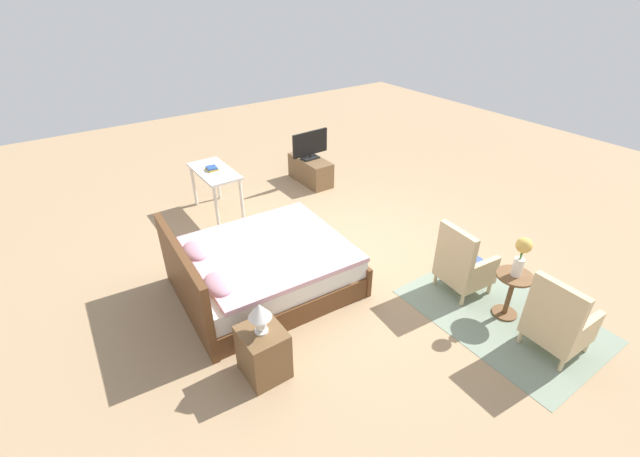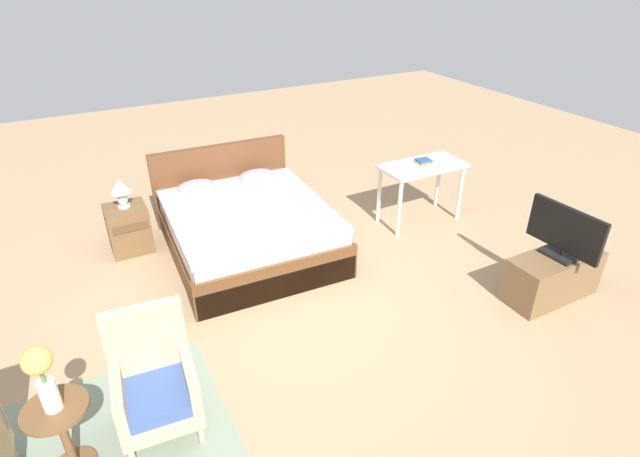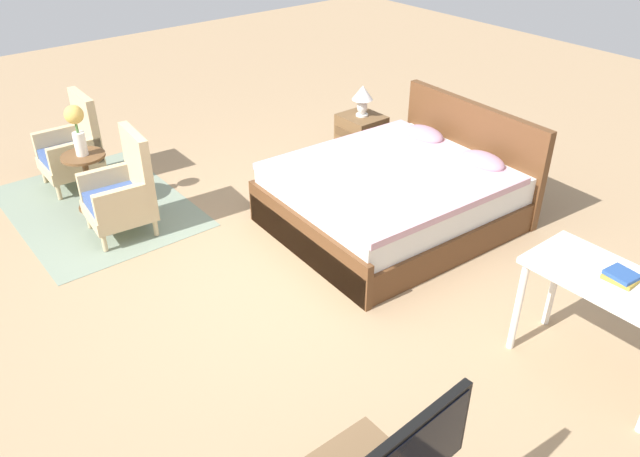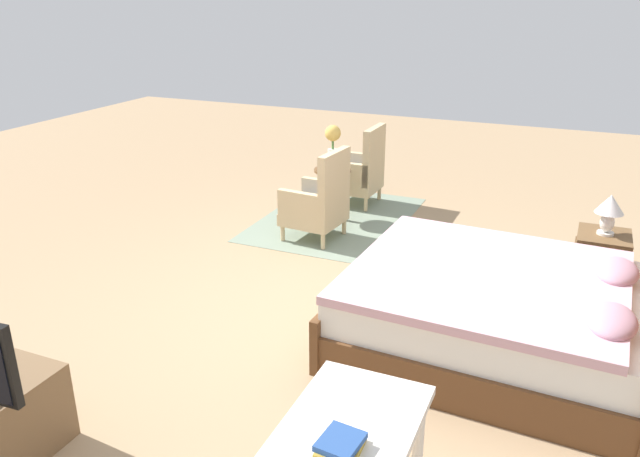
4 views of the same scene
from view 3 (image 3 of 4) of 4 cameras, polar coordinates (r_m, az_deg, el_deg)
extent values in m
plane|color=#A38460|center=(5.18, -2.28, -3.76)|extent=(16.00, 16.00, 0.00)
cube|color=gray|center=(6.44, -19.63, 1.92)|extent=(2.10, 1.50, 0.01)
cube|color=brown|center=(5.75, 6.66, 1.58)|extent=(1.76, 2.10, 0.28)
cube|color=white|center=(5.63, 6.83, 3.88)|extent=(1.69, 2.02, 0.24)
cube|color=#CC9EAD|center=(5.51, 6.29, 5.04)|extent=(1.73, 1.86, 0.06)
cube|color=brown|center=(6.24, 13.58, 6.88)|extent=(1.70, 0.16, 0.96)
cube|color=brown|center=(5.19, -1.41, -1.01)|extent=(1.70, 0.14, 0.40)
ellipsoid|color=#B28499|center=(6.24, 9.52, 8.47)|extent=(0.45, 0.30, 0.14)
ellipsoid|color=#B28499|center=(5.79, 14.69, 5.96)|extent=(0.45, 0.30, 0.14)
cylinder|color=#CCB284|center=(7.08, -23.89, 4.48)|extent=(0.04, 0.04, 0.16)
cylinder|color=#CCB284|center=(6.67, -22.77, 3.11)|extent=(0.04, 0.04, 0.16)
cylinder|color=#CCB284|center=(7.17, -20.43, 5.60)|extent=(0.04, 0.04, 0.16)
cylinder|color=#CCB284|center=(6.77, -19.13, 4.31)|extent=(0.04, 0.04, 0.16)
cube|color=#CCB284|center=(6.86, -21.79, 5.44)|extent=(0.55, 0.55, 0.12)
cube|color=#3D5693|center=(6.82, -21.97, 6.27)|extent=(0.51, 0.51, 0.10)
cube|color=#CCB284|center=(6.77, -20.59, 8.90)|extent=(0.54, 0.09, 0.64)
cube|color=#CCB284|center=(7.00, -22.70, 7.47)|extent=(0.08, 0.51, 0.26)
cube|color=#CCB284|center=(6.57, -21.47, 6.24)|extent=(0.08, 0.51, 0.26)
cylinder|color=#CCB284|center=(6.06, -20.36, 0.74)|extent=(0.04, 0.04, 0.16)
cylinder|color=#CCB284|center=(5.66, -19.11, -1.24)|extent=(0.04, 0.04, 0.16)
cylinder|color=#CCB284|center=(6.14, -16.30, 1.97)|extent=(0.04, 0.04, 0.16)
cylinder|color=#CCB284|center=(5.76, -14.79, 0.10)|extent=(0.04, 0.04, 0.16)
cube|color=#CCB284|center=(5.83, -17.87, 1.60)|extent=(0.59, 0.59, 0.12)
cube|color=#3D5693|center=(5.78, -18.04, 2.55)|extent=(0.54, 0.54, 0.10)
cube|color=#CCB284|center=(5.71, -16.31, 5.56)|extent=(0.55, 0.13, 0.64)
cube|color=#CCB284|center=(5.95, -18.85, 4.12)|extent=(0.12, 0.52, 0.26)
cube|color=#CCB284|center=(5.54, -17.44, 2.30)|extent=(0.12, 0.52, 0.26)
cylinder|color=brown|center=(6.43, -19.96, 1.87)|extent=(0.28, 0.28, 0.03)
cylinder|color=brown|center=(6.30, -20.40, 4.00)|extent=(0.06, 0.06, 0.51)
cylinder|color=brown|center=(6.19, -20.86, 6.21)|extent=(0.40, 0.40, 0.02)
cylinder|color=silver|center=(6.15, -21.07, 7.24)|extent=(0.11, 0.11, 0.22)
cylinder|color=#477538|center=(6.09, -21.36, 8.60)|extent=(0.02, 0.02, 0.10)
sphere|color=#E0B251|center=(6.05, -21.58, 9.67)|extent=(0.17, 0.17, 0.17)
cube|color=brown|center=(6.85, 3.76, 8.12)|extent=(0.44, 0.40, 0.55)
cube|color=brown|center=(6.68, 2.48, 8.56)|extent=(0.37, 0.01, 0.09)
cylinder|color=silver|center=(6.75, 3.85, 10.33)|extent=(0.13, 0.13, 0.02)
ellipsoid|color=silver|center=(6.71, 3.88, 11.05)|extent=(0.11, 0.11, 0.16)
cone|color=silver|center=(6.66, 3.92, 12.30)|extent=(0.22, 0.22, 0.15)
cylinder|color=silver|center=(4.42, 17.65, -6.83)|extent=(0.05, 0.05, 0.71)
cylinder|color=silver|center=(4.72, 20.62, -4.71)|extent=(0.05, 0.05, 0.71)
cube|color=silver|center=(4.20, 25.30, -4.47)|extent=(1.04, 0.52, 0.04)
cube|color=#B79333|center=(4.19, 25.79, -4.10)|extent=(0.19, 0.16, 0.03)
cube|color=#284C8E|center=(4.18, 25.88, -3.80)|extent=(0.19, 0.17, 0.03)
camera|label=1|loc=(9.17, -2.25, 34.27)|focal=24.00mm
camera|label=2|loc=(5.15, -55.38, 19.64)|focal=28.00mm
camera|label=4|loc=(4.08, 58.68, 8.16)|focal=35.00mm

